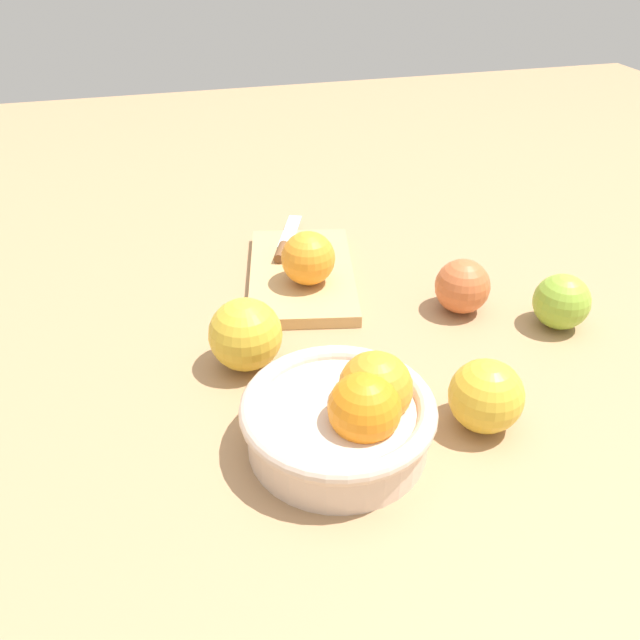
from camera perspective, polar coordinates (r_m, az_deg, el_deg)
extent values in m
plane|color=tan|center=(0.79, 5.35, -1.07)|extent=(2.40, 2.40, 0.00)
cylinder|color=beige|center=(0.63, 1.58, -9.37)|extent=(0.17, 0.17, 0.05)
torus|color=beige|center=(0.61, 1.61, -7.75)|extent=(0.19, 0.19, 0.02)
sphere|color=orange|center=(0.61, 4.91, -6.00)|extent=(0.07, 0.07, 0.07)
sphere|color=orange|center=(0.59, 3.95, -7.79)|extent=(0.07, 0.07, 0.07)
cube|color=tan|center=(0.89, -1.63, 4.04)|extent=(0.27, 0.19, 0.02)
sphere|color=orange|center=(0.84, -1.05, 5.48)|extent=(0.07, 0.07, 0.07)
cube|color=silver|center=(0.99, -2.66, 7.81)|extent=(0.11, 0.06, 0.00)
cylinder|color=brown|center=(0.92, -3.45, 6.01)|extent=(0.05, 0.03, 0.01)
sphere|color=#8EB738|center=(0.84, 20.56, 1.52)|extent=(0.07, 0.07, 0.07)
sphere|color=gold|center=(0.72, -6.60, -1.28)|extent=(0.08, 0.08, 0.08)
sphere|color=gold|center=(0.66, 14.45, -6.51)|extent=(0.07, 0.07, 0.07)
sphere|color=#CC6638|center=(0.83, 12.46, 2.92)|extent=(0.07, 0.07, 0.07)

